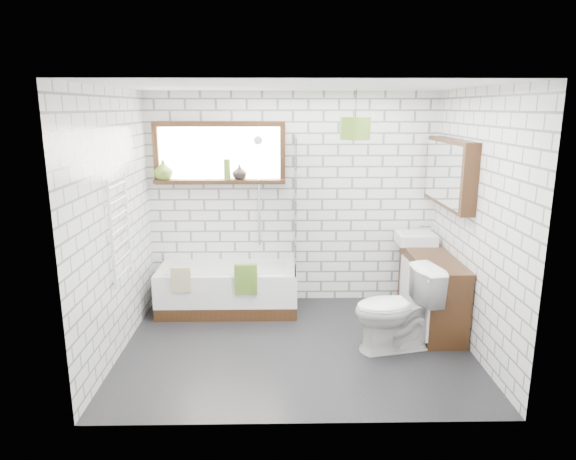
{
  "coord_description": "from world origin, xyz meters",
  "views": [
    {
      "loc": [
        -0.17,
        -4.71,
        2.32
      ],
      "look_at": [
        -0.08,
        0.25,
        1.13
      ],
      "focal_mm": 32.0,
      "sensor_mm": 36.0,
      "label": 1
    }
  ],
  "objects_px": {
    "toilet": "(396,309)",
    "vanity": "(431,290)",
    "pendant": "(355,128)",
    "basin": "(416,238)",
    "bathtub": "(228,289)"
  },
  "relations": [
    {
      "from": "bathtub",
      "to": "pendant",
      "type": "height_order",
      "value": "pendant"
    },
    {
      "from": "toilet",
      "to": "pendant",
      "type": "relative_size",
      "value": 2.59
    },
    {
      "from": "bathtub",
      "to": "pendant",
      "type": "distance_m",
      "value": 2.33
    },
    {
      "from": "bathtub",
      "to": "pendant",
      "type": "xyz_separation_m",
      "value": [
        1.41,
        -0.13,
        1.84
      ]
    },
    {
      "from": "vanity",
      "to": "pendant",
      "type": "relative_size",
      "value": 4.21
    },
    {
      "from": "toilet",
      "to": "pendant",
      "type": "bearing_deg",
      "value": -173.52
    },
    {
      "from": "bathtub",
      "to": "pendant",
      "type": "bearing_deg",
      "value": -5.44
    },
    {
      "from": "basin",
      "to": "bathtub",
      "type": "bearing_deg",
      "value": -178.17
    },
    {
      "from": "toilet",
      "to": "vanity",
      "type": "bearing_deg",
      "value": 126.85
    },
    {
      "from": "bathtub",
      "to": "basin",
      "type": "distance_m",
      "value": 2.26
    },
    {
      "from": "pendant",
      "to": "vanity",
      "type": "bearing_deg",
      "value": -19.52
    },
    {
      "from": "toilet",
      "to": "pendant",
      "type": "xyz_separation_m",
      "value": [
        -0.32,
        0.9,
        1.68
      ]
    },
    {
      "from": "vanity",
      "to": "basin",
      "type": "distance_m",
      "value": 0.67
    },
    {
      "from": "basin",
      "to": "pendant",
      "type": "relative_size",
      "value": 1.33
    },
    {
      "from": "bathtub",
      "to": "toilet",
      "type": "distance_m",
      "value": 2.02
    }
  ]
}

